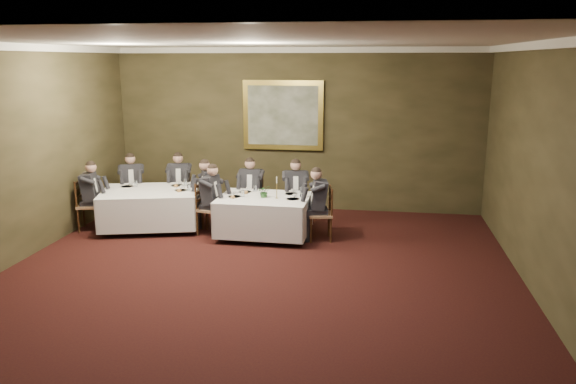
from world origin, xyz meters
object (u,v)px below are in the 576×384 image
(chair_sec_endright, at_px, (211,212))
(centerpiece, at_px, (264,191))
(chair_main_endleft, at_px, (210,219))
(candlestick, at_px, (277,190))
(painting, at_px, (283,115))
(chair_main_backright, at_px, (295,211))
(table_second, at_px, (151,206))
(diner_sec_endright, at_px, (210,201))
(diner_sec_backright, at_px, (180,191))
(diner_main_endleft, at_px, (210,208))
(diner_main_endright, at_px, (320,213))
(diner_main_backleft, at_px, (251,198))
(diner_sec_backleft, at_px, (132,192))
(chair_main_endright, at_px, (321,225))
(chair_sec_endleft, at_px, (90,216))
(chair_sec_backleft, at_px, (133,203))
(diner_main_backright, at_px, (295,200))
(table_main, at_px, (264,213))
(chair_main_backleft, at_px, (252,209))
(diner_sec_endleft, at_px, (90,204))
(chair_sec_backright, at_px, (181,201))

(chair_sec_endright, distance_m, centerpiece, 1.44)
(chair_main_endleft, xyz_separation_m, candlestick, (1.31, -0.07, 0.63))
(painting, bearing_deg, chair_main_backright, -69.91)
(table_second, height_order, diner_sec_endright, diner_sec_endright)
(table_second, relative_size, painting, 1.23)
(table_second, distance_m, diner_sec_backright, 1.06)
(chair_main_backright, xyz_separation_m, diner_main_endleft, (-1.52, -0.84, 0.23))
(diner_main_endright, bearing_deg, diner_main_backleft, 48.70)
(table_second, bearing_deg, diner_main_backleft, 19.42)
(chair_main_backright, relative_size, centerpiece, 4.11)
(diner_main_endleft, xyz_separation_m, diner_sec_backleft, (-1.99, 0.96, 0.00))
(diner_main_endright, bearing_deg, table_second, 75.55)
(diner_sec_backright, distance_m, painting, 2.74)
(chair_main_endright, height_order, centerpiece, centerpiece)
(chair_sec_endleft, bearing_deg, chair_sec_backleft, 146.47)
(diner_main_backright, relative_size, painting, 0.77)
(table_main, xyz_separation_m, chair_sec_backleft, (-3.04, 0.99, -0.17))
(chair_main_endright, relative_size, diner_main_endright, 0.74)
(chair_sec_endright, bearing_deg, diner_main_endright, -128.07)
(diner_main_backleft, xyz_separation_m, diner_main_endleft, (-0.62, -0.84, 0.00))
(chair_main_backleft, relative_size, diner_main_endleft, 0.74)
(chair_main_backleft, relative_size, diner_sec_backleft, 0.74)
(diner_main_backright, bearing_deg, centerpiece, 51.84)
(chair_main_endleft, bearing_deg, centerpiece, 98.43)
(diner_main_endleft, bearing_deg, chair_sec_endleft, -76.47)
(painting, bearing_deg, chair_sec_endright, -126.20)
(candlestick, bearing_deg, diner_main_backleft, 127.08)
(diner_sec_backleft, bearing_deg, diner_main_endright, 144.02)
(diner_main_endright, bearing_deg, chair_sec_backleft, 65.43)
(diner_main_backright, relative_size, diner_main_endleft, 1.00)
(chair_main_backright, xyz_separation_m, chair_sec_endright, (-1.65, -0.36, 0.00))
(diner_main_backright, xyz_separation_m, diner_sec_backleft, (-3.50, 0.13, 0.00))
(centerpiece, distance_m, painting, 2.45)
(diner_sec_endleft, bearing_deg, chair_sec_backleft, 146.95)
(diner_main_backleft, xyz_separation_m, chair_sec_endleft, (-3.01, -0.96, -0.23))
(chair_sec_endleft, relative_size, centerpiece, 4.11)
(diner_main_endleft, bearing_deg, chair_sec_backright, -129.37)
(diner_main_backleft, bearing_deg, chair_sec_endright, 26.73)
(diner_sec_backright, bearing_deg, diner_main_endleft, 118.72)
(diner_main_endleft, xyz_separation_m, diner_sec_endright, (-0.14, 0.48, 0.00))
(chair_main_backleft, relative_size, chair_main_backright, 1.00)
(candlestick, bearing_deg, diner_main_endleft, 177.09)
(diner_main_endleft, relative_size, chair_sec_backleft, 1.35)
(chair_sec_backleft, relative_size, chair_sec_backright, 1.00)
(chair_main_backright, bearing_deg, diner_sec_endleft, 3.37)
(table_second, bearing_deg, table_main, -4.85)
(table_second, xyz_separation_m, chair_sec_endleft, (-1.13, -0.30, -0.17))
(diner_main_backright, distance_m, diner_sec_backright, 2.57)
(diner_main_backleft, distance_m, diner_main_endright, 1.73)
(chair_main_backright, distance_m, painting, 2.24)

